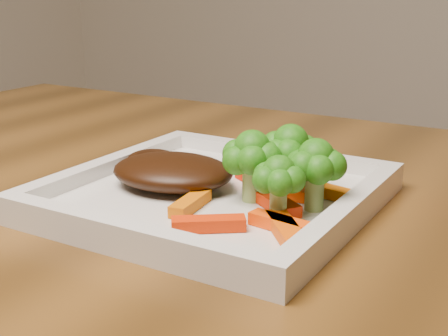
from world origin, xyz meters
The scene contains 14 objects.
plate centered at (0.02, 0.01, 0.76)m, with size 0.27×0.27×0.01m, color silver.
steak centered at (-0.02, 0.01, 0.78)m, with size 0.12×0.09×0.03m, color black.
broccoli_0 centered at (0.08, 0.05, 0.80)m, with size 0.06×0.06×0.07m, color #196D12, non-canonical shape.
broccoli_1 centered at (0.12, 0.02, 0.79)m, with size 0.06×0.06×0.06m, color #217513, non-canonical shape.
broccoli_2 centered at (0.10, -0.02, 0.79)m, with size 0.05×0.05×0.06m, color #1D6E12, non-canonical shape.
broccoli_3 centered at (0.06, 0.01, 0.79)m, with size 0.06×0.06×0.06m, color #1F6811, non-canonical shape.
carrot_0 centered at (0.06, -0.07, 0.77)m, with size 0.06×0.02×0.01m, color red.
carrot_1 centered at (0.12, -0.05, 0.77)m, with size 0.06×0.02×0.01m, color #E54E03.
carrot_2 centered at (0.03, -0.03, 0.77)m, with size 0.05×0.01×0.01m, color #D16003.
carrot_3 centered at (0.12, 0.05, 0.77)m, with size 0.05×0.01×0.01m, color orange.
carrot_4 centered at (0.04, 0.08, 0.77)m, with size 0.06×0.02×0.01m, color red.
carrot_5 centered at (0.09, 0.01, 0.77)m, with size 0.06×0.02×0.01m, color red.
carrot_6 centered at (0.08, 0.03, 0.77)m, with size 0.05×0.01×0.01m, color #FB4704.
carrot_7 centered at (0.11, -0.04, 0.77)m, with size 0.05×0.01×0.01m, color #FF4604.
Camera 1 is at (0.30, -0.44, 0.95)m, focal length 50.00 mm.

